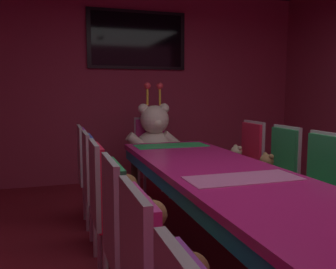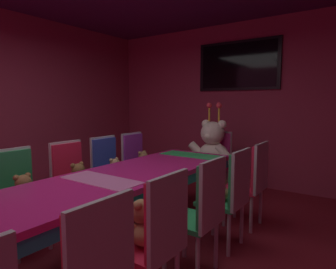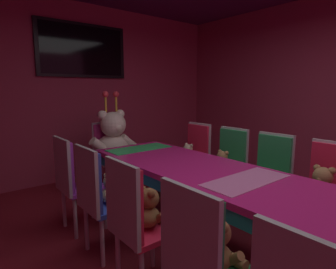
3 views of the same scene
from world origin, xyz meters
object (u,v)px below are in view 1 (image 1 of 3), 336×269
(throne_chair, at_px, (151,148))
(teddy_left_2, at_px, (154,231))
(chair_right_5, at_px, (247,156))
(teddy_right_5, at_px, (236,159))
(king_teddy_bear, at_px, (155,136))
(teddy_right_4, at_px, (266,169))
(chair_right_3, at_px, (319,180))
(teddy_left_3, at_px, (128,198))
(chair_left_4, at_px, (96,179))
(banquet_table, at_px, (243,191))
(chair_right_4, at_px, (279,166))
(chair_left_2, at_px, (126,233))
(teddy_left_5, at_px, (104,167))
(wall_tv, at_px, (137,40))
(chair_left_3, at_px, (107,198))
(teddy_left_4, at_px, (114,180))
(chair_left_5, at_px, (89,166))

(throne_chair, bearing_deg, teddy_left_2, -14.72)
(chair_right_5, height_order, teddy_right_5, chair_right_5)
(chair_right_5, xyz_separation_m, king_teddy_bear, (-0.88, 0.71, 0.17))
(teddy_right_4, bearing_deg, chair_right_3, 103.13)
(chair_right_5, bearing_deg, throne_chair, -44.92)
(teddy_left_3, relative_size, chair_left_4, 0.32)
(banquet_table, height_order, teddy_right_5, banquet_table)
(chair_right_4, distance_m, king_teddy_bear, 1.59)
(chair_left_2, bearing_deg, king_teddy_bear, 71.28)
(chair_left_2, bearing_deg, teddy_left_5, 86.18)
(teddy_left_2, height_order, teddy_right_4, teddy_left_2)
(chair_left_4, distance_m, teddy_right_4, 1.60)
(chair_right_5, relative_size, wall_tv, 0.69)
(banquet_table, xyz_separation_m, teddy_left_2, (-0.70, -0.32, -0.07))
(teddy_left_3, distance_m, chair_left_4, 0.59)
(banquet_table, xyz_separation_m, teddy_right_5, (0.74, 1.47, -0.09))
(teddy_left_2, relative_size, king_teddy_bear, 0.33)
(banquet_table, bearing_deg, king_teddy_bear, 90.00)
(chair_left_3, relative_size, wall_tv, 0.69)
(teddy_left_2, bearing_deg, banquet_table, 24.53)
(chair_left_3, bearing_deg, wall_tv, 72.90)
(teddy_left_4, height_order, teddy_left_5, teddy_left_5)
(wall_tv, bearing_deg, banquet_table, -90.00)
(teddy_left_3, bearing_deg, chair_right_5, 35.99)
(teddy_left_2, distance_m, chair_right_5, 2.39)
(teddy_right_4, bearing_deg, teddy_right_5, -90.03)
(teddy_left_2, distance_m, teddy_right_4, 1.87)
(teddy_left_2, height_order, chair_left_4, chair_left_4)
(chair_left_2, distance_m, chair_left_3, 0.63)
(chair_right_4, bearing_deg, teddy_left_4, -0.55)
(teddy_left_3, height_order, teddy_right_4, teddy_left_3)
(chair_left_2, distance_m, teddy_left_4, 1.22)
(banquet_table, bearing_deg, chair_left_5, 120.89)
(chair_left_5, height_order, teddy_right_5, chair_left_5)
(teddy_left_4, bearing_deg, wall_tv, 71.99)
(chair_right_4, xyz_separation_m, wall_tv, (-0.88, 2.23, 1.45))
(banquet_table, height_order, teddy_left_2, teddy_left_2)
(teddy_right_5, bearing_deg, banquet_table, 63.33)
(teddy_right_5, xyz_separation_m, wall_tv, (-0.74, 1.63, 1.48))
(teddy_left_4, xyz_separation_m, chair_right_4, (1.60, -0.02, 0.03))
(banquet_table, bearing_deg, teddy_left_5, 116.57)
(chair_left_4, height_order, chair_right_5, same)
(chair_left_2, relative_size, teddy_right_4, 3.45)
(teddy_left_3, xyz_separation_m, chair_right_3, (1.59, -0.01, 0.01))
(chair_left_2, bearing_deg, teddy_left_2, -0.00)
(chair_left_2, xyz_separation_m, chair_right_5, (1.73, 1.79, 0.00))
(teddy_left_2, bearing_deg, teddy_left_5, 90.85)
(chair_left_3, height_order, king_teddy_bear, king_teddy_bear)
(teddy_left_3, height_order, teddy_left_4, teddy_left_3)
(king_teddy_bear, distance_m, wall_tv, 1.58)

